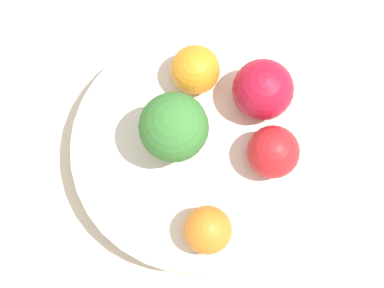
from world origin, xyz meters
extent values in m
plane|color=gray|center=(0.00, 0.00, 0.00)|extent=(6.00, 6.00, 0.00)
cube|color=beige|center=(0.00, 0.00, 0.01)|extent=(1.20, 1.20, 0.02)
cylinder|color=silver|center=(0.00, 0.00, 0.04)|extent=(0.24, 0.24, 0.04)
cylinder|color=#99C17A|center=(-0.01, -0.02, 0.07)|extent=(0.02, 0.02, 0.03)
sphere|color=#387A33|center=(-0.01, -0.02, 0.10)|extent=(0.06, 0.06, 0.06)
sphere|color=red|center=(0.01, 0.07, 0.08)|extent=(0.05, 0.05, 0.05)
sphere|color=#B7142D|center=(-0.05, 0.06, 0.08)|extent=(0.06, 0.06, 0.06)
sphere|color=orange|center=(0.08, 0.01, 0.08)|extent=(0.04, 0.04, 0.04)
sphere|color=orange|center=(-0.07, 0.00, 0.08)|extent=(0.05, 0.05, 0.05)
camera|label=1|loc=(0.14, 0.00, 0.65)|focal=60.00mm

